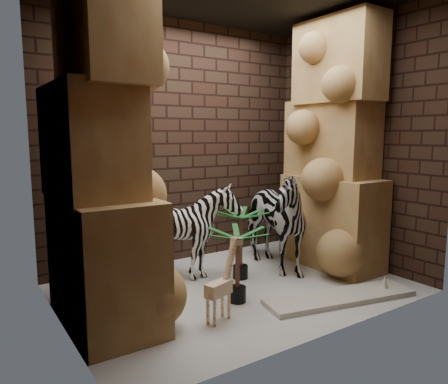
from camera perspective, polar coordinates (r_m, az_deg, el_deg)
floor at (r=4.54m, az=1.79°, el=-12.97°), size 3.50×3.50×0.00m
wall_back at (r=5.31m, az=-6.01°, el=6.62°), size 3.50×0.00×3.50m
wall_front at (r=3.30m, az=14.60°, el=5.58°), size 3.50×0.00×3.50m
wall_left at (r=3.53m, az=-22.07°, el=5.40°), size 0.00×3.00×3.00m
wall_right at (r=5.45m, az=17.16°, el=6.34°), size 0.00×3.00×3.00m
rock_pillar_left at (r=3.62m, az=-16.61°, el=5.70°), size 0.68×1.30×3.00m
rock_pillar_right at (r=5.19m, az=14.84°, el=6.37°), size 0.58×1.25×3.00m
zebra_right at (r=5.00m, az=6.13°, el=-2.59°), size 0.81×1.28×1.42m
zebra_left at (r=4.71m, az=-5.04°, el=-5.91°), size 0.88×1.09×0.99m
giraffe_toy at (r=3.66m, az=-0.76°, el=-11.88°), size 0.41×0.24×0.76m
palm_front at (r=4.70m, az=2.28°, el=-7.12°), size 0.36×0.36×0.80m
palm_back at (r=4.08m, az=1.85°, el=-9.97°), size 0.36×0.36×0.73m
surfboard at (r=4.39m, az=15.59°, el=-13.69°), size 1.60×0.71×0.05m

